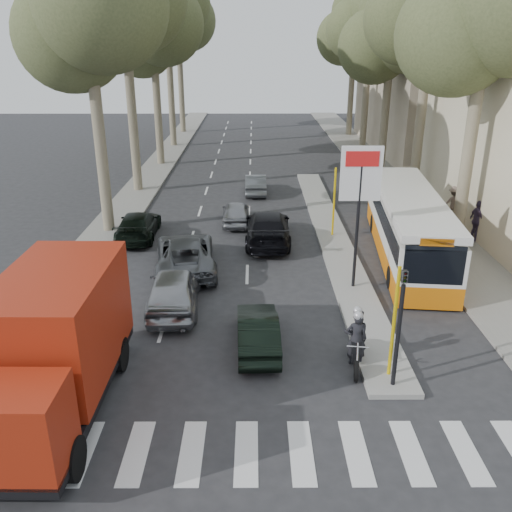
{
  "coord_description": "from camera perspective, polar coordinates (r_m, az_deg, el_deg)",
  "views": [
    {
      "loc": [
        -0.61,
        -14.17,
        9.06
      ],
      "look_at": [
        -0.54,
        4.54,
        1.6
      ],
      "focal_mm": 38.0,
      "sensor_mm": 36.0,
      "label": 1
    }
  ],
  "objects": [
    {
      "name": "tree_l_b",
      "position": [
        35.12,
        -13.56,
        24.48
      ],
      "size": [
        7.4,
        7.2,
        14.88
      ],
      "color": "#6B604C",
      "rests_on": "ground"
    },
    {
      "name": "building_far",
      "position": [
        50.81,
        19.41,
        19.4
      ],
      "size": [
        11.0,
        20.0,
        16.0
      ],
      "primitive_type": "cube",
      "color": "#B7A88E",
      "rests_on": "ground"
    },
    {
      "name": "queue_car_b",
      "position": [
        25.92,
        1.23,
        3.04
      ],
      "size": [
        2.17,
        5.22,
        1.51
      ],
      "primitive_type": "imported",
      "rotation": [
        0.0,
        0.0,
        3.13
      ],
      "color": "black",
      "rests_on": "ground"
    },
    {
      "name": "ground",
      "position": [
        16.83,
        1.93,
        -10.84
      ],
      "size": [
        120.0,
        120.0,
        0.0
      ],
      "primitive_type": "plane",
      "color": "#28282B",
      "rests_on": "ground"
    },
    {
      "name": "tree_l_e",
      "position": [
        58.77,
        -8.07,
        23.17
      ],
      "size": [
        7.4,
        7.2,
        14.49
      ],
      "color": "#6B604C",
      "rests_on": "ground"
    },
    {
      "name": "median_left",
      "position": [
        43.75,
        -10.08,
        9.54
      ],
      "size": [
        2.4,
        64.0,
        0.12
      ],
      "primitive_type": "cube",
      "color": "gray",
      "rests_on": "ground"
    },
    {
      "name": "tree_l_a",
      "position": [
        27.3,
        -17.12,
        23.65
      ],
      "size": [
        7.4,
        7.2,
        14.1
      ],
      "color": "#6B604C",
      "rests_on": "ground"
    },
    {
      "name": "queue_car_c",
      "position": [
        28.7,
        -2.12,
        4.59
      ],
      "size": [
        1.52,
        3.59,
        1.21
      ],
      "primitive_type": "imported",
      "rotation": [
        0.0,
        0.0,
        3.17
      ],
      "color": "gray",
      "rests_on": "ground"
    },
    {
      "name": "traffic_light_island",
      "position": [
        14.79,
        15.01,
        -5.46
      ],
      "size": [
        0.16,
        0.41,
        3.6
      ],
      "color": "black",
      "rests_on": "ground"
    },
    {
      "name": "silver_hatchback",
      "position": [
        19.71,
        -8.64,
        -3.43
      ],
      "size": [
        2.02,
        4.55,
        1.52
      ],
      "primitive_type": "imported",
      "rotation": [
        0.0,
        0.0,
        3.19
      ],
      "color": "#9C9FA4",
      "rests_on": "ground"
    },
    {
      "name": "pedestrian_far",
      "position": [
        30.71,
        20.09,
        5.25
      ],
      "size": [
        1.22,
        0.62,
        1.83
      ],
      "primitive_type": "imported",
      "rotation": [
        0.0,
        0.0,
        3.06
      ],
      "color": "#6F5D53",
      "rests_on": "sidewalk_right"
    },
    {
      "name": "red_truck",
      "position": [
        14.79,
        -20.63,
        -8.76
      ],
      "size": [
        2.65,
        6.77,
        3.59
      ],
      "rotation": [
        0.0,
        0.0,
        -0.01
      ],
      "color": "black",
      "rests_on": "ground"
    },
    {
      "name": "motorcycle",
      "position": [
        16.58,
        10.5,
        -8.44
      ],
      "size": [
        0.86,
        2.14,
        1.82
      ],
      "rotation": [
        0.0,
        0.0,
        -0.14
      ],
      "color": "black",
      "rests_on": "ground"
    },
    {
      "name": "queue_car_e",
      "position": [
        27.2,
        -12.3,
        3.2
      ],
      "size": [
        1.92,
        4.48,
        1.28
      ],
      "primitive_type": "imported",
      "rotation": [
        0.0,
        0.0,
        3.17
      ],
      "color": "black",
      "rests_on": "ground"
    },
    {
      "name": "pedestrian_near",
      "position": [
        27.79,
        22.28,
        3.45
      ],
      "size": [
        0.75,
        1.23,
        1.98
      ],
      "primitive_type": "imported",
      "rotation": [
        0.0,
        0.0,
        1.73
      ],
      "color": "#41334D",
      "rests_on": "sidewalk_right"
    },
    {
      "name": "tree_r_d",
      "position": [
        49.3,
        12.21,
        23.64
      ],
      "size": [
        7.4,
        7.2,
        14.88
      ],
      "color": "#6B604C",
      "rests_on": "ground"
    },
    {
      "name": "queue_car_a",
      "position": [
        22.93,
        -7.44,
        0.23
      ],
      "size": [
        3.09,
        5.49,
        1.45
      ],
      "primitive_type": "imported",
      "rotation": [
        0.0,
        0.0,
        3.28
      ],
      "color": "#4F5257",
      "rests_on": "ground"
    },
    {
      "name": "sidewalk_right",
      "position": [
        41.24,
        12.84,
        8.59
      ],
      "size": [
        3.2,
        70.0,
        0.12
      ],
      "primitive_type": "cube",
      "color": "gray",
      "rests_on": "ground"
    },
    {
      "name": "tree_r_e",
      "position": [
        57.15,
        10.52,
        22.73
      ],
      "size": [
        7.4,
        7.2,
        14.1
      ],
      "color": "#6B604C",
      "rests_on": "ground"
    },
    {
      "name": "city_bus",
      "position": [
        24.87,
        15.71,
        3.25
      ],
      "size": [
        3.5,
        11.13,
        2.88
      ],
      "rotation": [
        0.0,
        0.0,
        -0.1
      ],
      "color": "orange",
      "rests_on": "ground"
    },
    {
      "name": "queue_car_d",
      "position": [
        34.55,
        -0.03,
        7.58
      ],
      "size": [
        1.32,
        3.72,
        1.22
      ],
      "primitive_type": "imported",
      "rotation": [
        0.0,
        0.0,
        3.15
      ],
      "color": "#4D5155",
      "rests_on": "ground"
    },
    {
      "name": "traffic_island",
      "position": [
        27.0,
        8.02,
        2.09
      ],
      "size": [
        1.5,
        26.0,
        0.16
      ],
      "primitive_type": "cube",
      "color": "gray",
      "rests_on": "ground"
    },
    {
      "name": "tree_l_c",
      "position": [
        42.9,
        -10.67,
        22.71
      ],
      "size": [
        7.4,
        7.2,
        13.71
      ],
      "color": "#6B604C",
      "rests_on": "ground"
    },
    {
      "name": "tree_r_a",
      "position": [
        26.2,
        23.58,
        23.0
      ],
      "size": [
        7.4,
        7.2,
        14.1
      ],
      "color": "#6B604C",
      "rests_on": "ground"
    },
    {
      "name": "tree_r_c",
      "position": [
        41.43,
        14.29,
        22.0
      ],
      "size": [
        7.4,
        7.2,
        13.32
      ],
      "color": "#6B604C",
      "rests_on": "ground"
    },
    {
      "name": "billboard",
      "position": [
        20.28,
        10.83,
        6.03
      ],
      "size": [
        1.5,
        12.1,
        5.6
      ],
      "color": "yellow",
      "rests_on": "ground"
    },
    {
      "name": "tree_l_d",
      "position": [
        50.88,
        -9.27,
        24.53
      ],
      "size": [
        7.4,
        7.2,
        15.66
      ],
      "color": "#6B604C",
      "rests_on": "ground"
    },
    {
      "name": "dark_hatchback",
      "position": [
        17.12,
        0.18,
        -7.88
      ],
      "size": [
        1.41,
        3.68,
        1.2
      ],
      "primitive_type": "imported",
      "rotation": [
        0.0,
        0.0,
        3.18
      ],
      "color": "black",
      "rests_on": "ground"
    }
  ]
}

